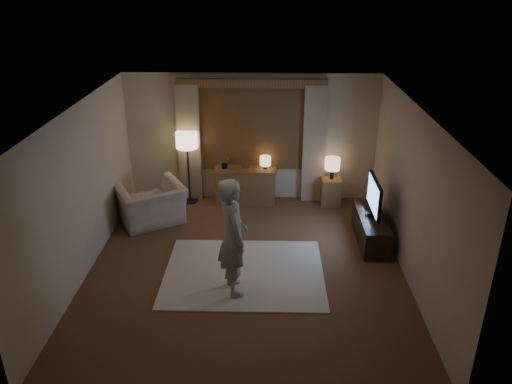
{
  "coord_description": "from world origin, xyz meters",
  "views": [
    {
      "loc": [
        0.33,
        -6.82,
        4.4
      ],
      "look_at": [
        0.14,
        0.6,
        1.08
      ],
      "focal_mm": 35.0,
      "sensor_mm": 36.0,
      "label": 1
    }
  ],
  "objects_px": {
    "sideboard": "(246,186)",
    "person": "(233,237)",
    "tv_stand": "(371,229)",
    "armchair": "(151,204)",
    "side_table": "(331,191)"
  },
  "relations": [
    {
      "from": "armchair",
      "to": "tv_stand",
      "type": "xyz_separation_m",
      "value": [
        4.0,
        -0.63,
        -0.12
      ]
    },
    {
      "from": "sideboard",
      "to": "tv_stand",
      "type": "xyz_separation_m",
      "value": [
        2.27,
        -1.57,
        -0.1
      ]
    },
    {
      "from": "armchair",
      "to": "side_table",
      "type": "height_order",
      "value": "armchair"
    },
    {
      "from": "sideboard",
      "to": "tv_stand",
      "type": "distance_m",
      "value": 2.76
    },
    {
      "from": "person",
      "to": "side_table",
      "type": "bearing_deg",
      "value": -47.32
    },
    {
      "from": "tv_stand",
      "to": "person",
      "type": "relative_size",
      "value": 0.78
    },
    {
      "from": "armchair",
      "to": "sideboard",
      "type": "bearing_deg",
      "value": 178.24
    },
    {
      "from": "sideboard",
      "to": "person",
      "type": "height_order",
      "value": "person"
    },
    {
      "from": "person",
      "to": "tv_stand",
      "type": "bearing_deg",
      "value": -73.51
    },
    {
      "from": "side_table",
      "to": "person",
      "type": "height_order",
      "value": "person"
    },
    {
      "from": "sideboard",
      "to": "person",
      "type": "relative_size",
      "value": 0.67
    },
    {
      "from": "armchair",
      "to": "side_table",
      "type": "bearing_deg",
      "value": 164.15
    },
    {
      "from": "side_table",
      "to": "person",
      "type": "xyz_separation_m",
      "value": [
        -1.77,
        -3.07,
        0.64
      ]
    },
    {
      "from": "sideboard",
      "to": "armchair",
      "type": "height_order",
      "value": "armchair"
    },
    {
      "from": "sideboard",
      "to": "armchair",
      "type": "xyz_separation_m",
      "value": [
        -1.73,
        -0.94,
        0.02
      ]
    }
  ]
}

